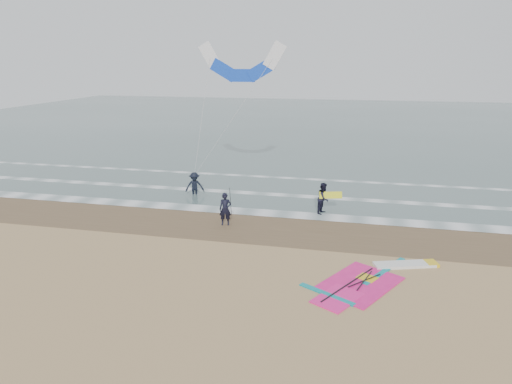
% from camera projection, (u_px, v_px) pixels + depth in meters
% --- Properties ---
extents(ground, '(120.00, 120.00, 0.00)m').
position_uv_depth(ground, '(276.00, 282.00, 18.21)').
color(ground, tan).
rests_on(ground, ground).
extents(sea_water, '(120.00, 80.00, 0.02)m').
position_uv_depth(sea_water, '(336.00, 124.00, 63.21)').
color(sea_water, '#47605E').
rests_on(sea_water, ground).
extents(wet_sand_band, '(120.00, 5.00, 0.01)m').
position_uv_depth(wet_sand_band, '(296.00, 229.00, 23.83)').
color(wet_sand_band, brown).
rests_on(wet_sand_band, ground).
extents(foam_waterline, '(120.00, 9.15, 0.02)m').
position_uv_depth(foam_waterline, '(306.00, 204.00, 27.99)').
color(foam_waterline, white).
rests_on(foam_waterline, ground).
extents(windsurf_rig, '(5.66, 5.36, 0.14)m').
position_uv_depth(windsurf_rig, '(373.00, 278.00, 18.41)').
color(windsurf_rig, white).
rests_on(windsurf_rig, ground).
extents(person_standing, '(0.72, 0.55, 1.77)m').
position_uv_depth(person_standing, '(225.00, 209.00, 24.25)').
color(person_standing, black).
rests_on(person_standing, ground).
extents(person_walking, '(0.93, 1.05, 1.81)m').
position_uv_depth(person_walking, '(324.00, 198.00, 26.09)').
color(person_walking, black).
rests_on(person_walking, ground).
extents(person_wading, '(1.38, 1.12, 1.87)m').
position_uv_depth(person_wading, '(194.00, 181.00, 29.66)').
color(person_wading, black).
rests_on(person_wading, ground).
extents(held_pole, '(0.17, 0.86, 1.82)m').
position_uv_depth(held_pole, '(231.00, 202.00, 24.07)').
color(held_pole, black).
rests_on(held_pole, ground).
extents(carried_kiteboard, '(1.30, 0.51, 0.39)m').
position_uv_depth(carried_kiteboard, '(331.00, 195.00, 25.85)').
color(carried_kiteboard, yellow).
rests_on(carried_kiteboard, ground).
extents(surf_kite, '(5.84, 2.59, 8.46)m').
position_uv_depth(surf_kite, '(242.00, 66.00, 29.44)').
color(surf_kite, white).
rests_on(surf_kite, ground).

